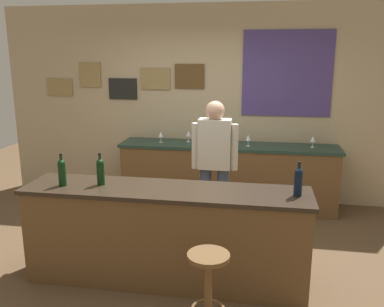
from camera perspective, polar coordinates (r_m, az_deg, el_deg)
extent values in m
plane|color=brown|center=(4.51, -2.31, -14.39)|extent=(10.00, 10.00, 0.00)
cube|color=tan|center=(6.02, 1.62, 6.80)|extent=(6.00, 0.06, 2.80)
cube|color=#997F4C|center=(6.64, -17.81, 8.75)|extent=(0.40, 0.02, 0.26)
cube|color=#997F4C|center=(6.41, -13.90, 10.52)|extent=(0.33, 0.02, 0.36)
cube|color=black|center=(6.24, -9.53, 8.82)|extent=(0.43, 0.02, 0.30)
cube|color=#997F4C|center=(6.08, -5.06, 10.26)|extent=(0.43, 0.02, 0.31)
cube|color=brown|center=(5.97, -0.35, 10.63)|extent=(0.42, 0.02, 0.34)
cube|color=#4C3D7F|center=(5.89, 13.01, 10.70)|extent=(1.21, 0.02, 1.17)
cube|color=brown|center=(3.96, -3.60, -11.45)|extent=(2.59, 0.57, 0.88)
cube|color=#2D2319|center=(3.79, -3.70, -5.15)|extent=(2.65, 0.60, 0.04)
cube|color=brown|center=(5.81, 4.94, -3.30)|extent=(2.94, 0.53, 0.86)
cube|color=#1E382D|center=(5.69, 5.03, 1.04)|extent=(3.00, 0.56, 0.04)
cylinder|color=#384766|center=(4.79, 4.24, -7.03)|extent=(0.13, 0.13, 0.86)
cylinder|color=#384766|center=(4.81, 1.86, -6.90)|extent=(0.13, 0.13, 0.86)
cube|color=beige|center=(4.60, 3.16, 1.34)|extent=(0.36, 0.20, 0.56)
sphere|color=tan|center=(4.53, 3.22, 5.97)|extent=(0.21, 0.21, 0.21)
cylinder|color=beige|center=(4.59, 5.88, 0.87)|extent=(0.08, 0.08, 0.52)
cylinder|color=beige|center=(4.63, 0.45, 1.08)|extent=(0.08, 0.08, 0.52)
cylinder|color=brown|center=(3.31, 2.24, -19.23)|extent=(0.06, 0.06, 0.65)
cylinder|color=brown|center=(3.14, 2.30, -14.02)|extent=(0.32, 0.32, 0.03)
cylinder|color=black|center=(4.02, -17.52, -2.87)|extent=(0.07, 0.07, 0.20)
sphere|color=black|center=(3.99, -17.63, -1.32)|extent=(0.07, 0.07, 0.07)
cylinder|color=black|center=(3.98, -17.67, -0.87)|extent=(0.03, 0.03, 0.09)
cylinder|color=black|center=(3.97, -17.72, -0.13)|extent=(0.03, 0.03, 0.02)
cylinder|color=black|center=(3.95, -12.52, -2.83)|extent=(0.07, 0.07, 0.20)
sphere|color=black|center=(3.92, -12.60, -1.25)|extent=(0.07, 0.07, 0.07)
cylinder|color=black|center=(3.92, -12.63, -0.80)|extent=(0.03, 0.03, 0.09)
cylinder|color=black|center=(3.90, -12.67, -0.04)|extent=(0.03, 0.03, 0.02)
cylinder|color=black|center=(3.68, 14.46, -4.22)|extent=(0.07, 0.07, 0.20)
sphere|color=black|center=(3.64, 14.56, -2.53)|extent=(0.07, 0.07, 0.07)
cylinder|color=black|center=(3.63, 14.59, -2.04)|extent=(0.03, 0.03, 0.09)
cylinder|color=black|center=(3.62, 14.64, -1.23)|extent=(0.03, 0.03, 0.02)
cylinder|color=silver|center=(5.83, -4.33, 1.57)|extent=(0.06, 0.06, 0.00)
cylinder|color=silver|center=(5.82, -4.34, 1.96)|extent=(0.01, 0.01, 0.07)
cone|color=silver|center=(5.80, -4.35, 2.68)|extent=(0.07, 0.07, 0.08)
cylinder|color=silver|center=(5.86, -0.50, 1.67)|extent=(0.06, 0.06, 0.00)
cylinder|color=silver|center=(5.85, -0.50, 2.06)|extent=(0.01, 0.01, 0.07)
cone|color=silver|center=(5.83, -0.51, 2.78)|extent=(0.07, 0.07, 0.08)
cylinder|color=silver|center=(5.76, 6.01, 1.39)|extent=(0.06, 0.06, 0.00)
cylinder|color=silver|center=(5.75, 6.02, 1.78)|extent=(0.01, 0.01, 0.07)
cone|color=silver|center=(5.74, 6.04, 2.51)|extent=(0.07, 0.07, 0.08)
cylinder|color=silver|center=(5.63, 7.75, 1.06)|extent=(0.06, 0.06, 0.00)
cylinder|color=silver|center=(5.62, 7.76, 1.45)|extent=(0.01, 0.01, 0.07)
cone|color=silver|center=(5.61, 7.79, 2.20)|extent=(0.07, 0.07, 0.08)
cylinder|color=silver|center=(5.73, 16.30, 0.85)|extent=(0.06, 0.06, 0.00)
cylinder|color=silver|center=(5.72, 16.32, 1.24)|extent=(0.01, 0.01, 0.07)
cone|color=silver|center=(5.71, 16.37, 1.97)|extent=(0.07, 0.07, 0.08)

